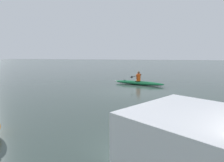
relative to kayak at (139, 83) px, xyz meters
The scene contains 3 objects.
ground_plane 2.87m from the kayak, 97.95° to the left, with size 160.00×160.00×0.00m, color #384742.
kayak is the anchor object (origin of this frame).
kayaker 0.50m from the kayak, 15.06° to the right, with size 0.68×2.26×0.79m.
Camera 1 is at (-1.23, 12.83, 2.48)m, focal length 30.67 mm.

